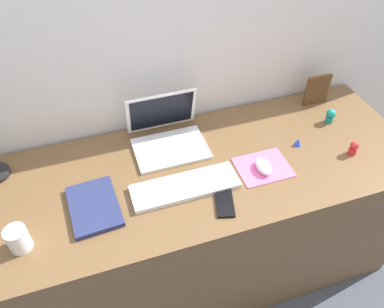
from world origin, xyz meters
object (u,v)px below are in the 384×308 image
at_px(picture_frame, 317,90).
at_px(toy_figurine_teal, 330,116).
at_px(toy_figurine_blue, 298,142).
at_px(notebook_pad, 94,206).
at_px(keyboard, 185,187).
at_px(laptop, 167,132).
at_px(coffee_mug, 18,239).
at_px(toy_figurine_red, 354,148).
at_px(mouse, 264,166).
at_px(cell_phone, 225,203).

height_order(picture_frame, toy_figurine_teal, picture_frame).
bearing_deg(toy_figurine_blue, notebook_pad, -175.70).
height_order(keyboard, notebook_pad, same).
distance_m(laptop, picture_frame, 0.75).
relative_size(coffee_mug, toy_figurine_blue, 2.53).
bearing_deg(toy_figurine_red, notebook_pad, 177.31).
xyz_separation_m(laptop, toy_figurine_teal, (0.73, -0.10, -0.02)).
distance_m(notebook_pad, coffee_mug, 0.27).
bearing_deg(notebook_pad, toy_figurine_blue, 0.84).
distance_m(notebook_pad, toy_figurine_teal, 1.09).
relative_size(laptop, toy_figurine_teal, 4.45).
height_order(notebook_pad, coffee_mug, coffee_mug).
distance_m(keyboard, toy_figurine_red, 0.72).
xyz_separation_m(notebook_pad, toy_figurine_teal, (1.08, 0.16, 0.03)).
bearing_deg(coffee_mug, laptop, 30.50).
relative_size(laptop, mouse, 3.12).
relative_size(laptop, coffee_mug, 3.35).
height_order(keyboard, toy_figurine_teal, toy_figurine_teal).
height_order(mouse, toy_figurine_blue, mouse).
xyz_separation_m(cell_phone, picture_frame, (0.64, 0.44, 0.07)).
distance_m(cell_phone, toy_figurine_blue, 0.46).
relative_size(mouse, toy_figurine_blue, 2.71).
bearing_deg(keyboard, notebook_pad, 177.67).
distance_m(coffee_mug, toy_figurine_red, 1.31).
distance_m(keyboard, cell_phone, 0.16).
bearing_deg(coffee_mug, toy_figurine_red, 1.63).
distance_m(laptop, toy_figurine_red, 0.78).
bearing_deg(picture_frame, cell_phone, -145.43).
height_order(laptop, mouse, laptop).
xyz_separation_m(mouse, notebook_pad, (-0.66, 0.02, -0.01)).
distance_m(keyboard, mouse, 0.32).
distance_m(mouse, toy_figurine_teal, 0.46).
xyz_separation_m(picture_frame, toy_figurine_teal, (-0.01, -0.15, -0.04)).
relative_size(notebook_pad, toy_figurine_red, 3.74).
distance_m(keyboard, toy_figurine_teal, 0.76).
distance_m(notebook_pad, picture_frame, 1.14).
bearing_deg(toy_figurine_red, toy_figurine_blue, 148.48).
height_order(keyboard, toy_figurine_blue, toy_figurine_blue).
height_order(keyboard, cell_phone, keyboard).
bearing_deg(toy_figurine_red, mouse, 175.71).
relative_size(keyboard, mouse, 4.27).
height_order(notebook_pad, toy_figurine_blue, toy_figurine_blue).
distance_m(toy_figurine_teal, toy_figurine_red, 0.21).
height_order(coffee_mug, toy_figurine_teal, coffee_mug).
height_order(mouse, toy_figurine_teal, toy_figurine_teal).
bearing_deg(picture_frame, keyboard, -156.75).
relative_size(cell_phone, coffee_mug, 1.43).
xyz_separation_m(mouse, picture_frame, (0.43, 0.33, 0.05)).
bearing_deg(coffee_mug, cell_phone, -3.56).
bearing_deg(mouse, picture_frame, 37.47).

